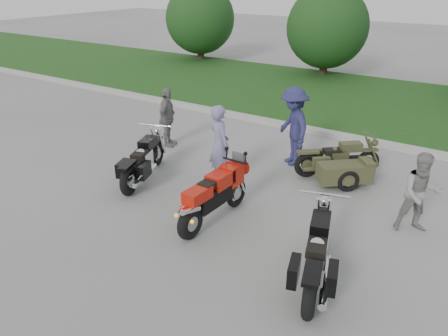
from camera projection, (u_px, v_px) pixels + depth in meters
The scene contains 13 objects.
ground at pixel (205, 223), 8.45m from camera, with size 80.00×80.00×0.00m, color #A2A19C.
curb at pixel (323, 132), 12.98m from camera, with size 60.00×0.30×0.15m, color #AAA7A0.
grass_strip at pixel (365, 101), 16.13m from camera, with size 60.00×8.00×0.14m, color #2D5E20.
tree_far_left at pixel (200, 19), 22.84m from camera, with size 3.60×3.60×4.00m.
tree_mid_left at pixel (327, 27), 19.32m from camera, with size 3.60×3.60×4.00m.
sportbike_red at pixel (213, 195), 8.23m from camera, with size 0.38×2.09×0.99m.
cruiser_left at pixel (142, 162), 9.97m from camera, with size 0.97×2.23×0.89m.
cruiser_right at pixel (316, 257), 6.63m from camera, with size 0.90×2.33×0.92m.
cruiser_sidecar at pixel (340, 167), 9.93m from camera, with size 1.81×1.85×0.81m.
person_stripe at pixel (219, 144), 9.76m from camera, with size 0.66×0.44×1.82m, color #7C79A5.
person_grey at pixel (421, 193), 7.89m from camera, with size 0.75×0.59×1.55m, color gray.
person_denim at pixel (293, 126), 10.68m from camera, with size 1.27×0.73×1.96m, color navy.
person_back at pixel (167, 118), 11.88m from camera, with size 0.95×0.40×1.62m, color gray.
Camera 1 is at (4.33, -5.85, 4.43)m, focal length 35.00 mm.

